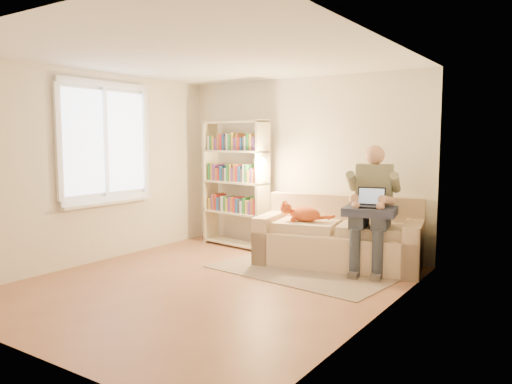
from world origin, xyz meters
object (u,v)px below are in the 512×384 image
Objects in this scene: sofa at (339,240)px; person at (372,201)px; cat at (300,213)px; bookshelf at (236,177)px; laptop at (375,202)px.

person reaches higher than sofa.
cat is at bearing -165.20° from sofa.
sofa is 2.00m from bookshelf.
cat is (-0.95, -0.18, -0.21)m from person.
sofa is at bearing 14.80° from cat.
sofa is 0.74m from person.
person reaches higher than cat.
bookshelf is (-2.41, 0.36, 0.19)m from laptop.
bookshelf is at bearing 162.64° from person.
laptop is 0.20× the size of bookshelf.
person is 0.81× the size of bookshelf.
cat is at bearing -8.24° from bookshelf.
person is at bearing 2.52° from bookshelf.
bookshelf is (-2.32, 0.22, 0.20)m from person.
bookshelf reaches higher than laptop.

